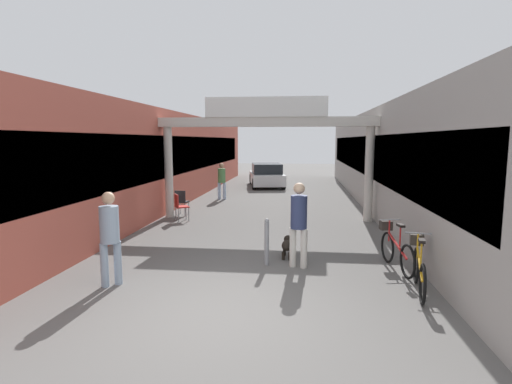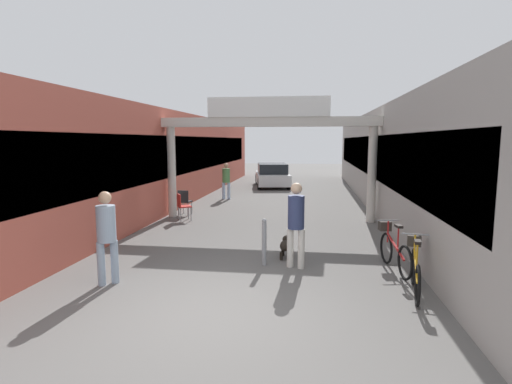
{
  "view_description": "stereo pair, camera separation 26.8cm",
  "coord_description": "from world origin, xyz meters",
  "px_view_note": "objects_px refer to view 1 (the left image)",
  "views": [
    {
      "loc": [
        1.17,
        -5.74,
        2.64
      ],
      "look_at": [
        0.0,
        4.51,
        1.3
      ],
      "focal_mm": 28.0,
      "sensor_mm": 36.0,
      "label": 1
    },
    {
      "loc": [
        1.44,
        -5.71,
        2.64
      ],
      "look_at": [
        0.0,
        4.51,
        1.3
      ],
      "focal_mm": 28.0,
      "sensor_mm": 36.0,
      "label": 2
    }
  ],
  "objects_px": {
    "bicycle_red_second": "(395,248)",
    "pedestrian_with_dog": "(299,219)",
    "bollard_post_metal": "(267,241)",
    "parked_car_white": "(267,175)",
    "pedestrian_companion": "(110,232)",
    "pedestrian_carrying_crate": "(222,179)",
    "dog_on_leash": "(287,245)",
    "bicycle_orange_nearest": "(419,266)",
    "cafe_chair_black_farther": "(181,200)",
    "cafe_chair_red_nearer": "(180,205)"
  },
  "relations": [
    {
      "from": "bicycle_red_second",
      "to": "pedestrian_with_dog",
      "type": "bearing_deg",
      "value": -175.25
    },
    {
      "from": "bollard_post_metal",
      "to": "parked_car_white",
      "type": "distance_m",
      "value": 14.58
    },
    {
      "from": "pedestrian_companion",
      "to": "bollard_post_metal",
      "type": "bearing_deg",
      "value": 29.54
    },
    {
      "from": "pedestrian_carrying_crate",
      "to": "bollard_post_metal",
      "type": "relative_size",
      "value": 1.62
    },
    {
      "from": "pedestrian_companion",
      "to": "dog_on_leash",
      "type": "relative_size",
      "value": 2.75
    },
    {
      "from": "pedestrian_with_dog",
      "to": "pedestrian_carrying_crate",
      "type": "relative_size",
      "value": 1.09
    },
    {
      "from": "bicycle_orange_nearest",
      "to": "bollard_post_metal",
      "type": "relative_size",
      "value": 1.66
    },
    {
      "from": "cafe_chair_black_farther",
      "to": "parked_car_white",
      "type": "relative_size",
      "value": 0.21
    },
    {
      "from": "bicycle_orange_nearest",
      "to": "parked_car_white",
      "type": "height_order",
      "value": "parked_car_white"
    },
    {
      "from": "cafe_chair_black_farther",
      "to": "parked_car_white",
      "type": "bearing_deg",
      "value": 76.45
    },
    {
      "from": "pedestrian_companion",
      "to": "dog_on_leash",
      "type": "height_order",
      "value": "pedestrian_companion"
    },
    {
      "from": "dog_on_leash",
      "to": "parked_car_white",
      "type": "distance_m",
      "value": 14.02
    },
    {
      "from": "pedestrian_carrying_crate",
      "to": "bicycle_orange_nearest",
      "type": "height_order",
      "value": "pedestrian_carrying_crate"
    },
    {
      "from": "pedestrian_with_dog",
      "to": "bollard_post_metal",
      "type": "height_order",
      "value": "pedestrian_with_dog"
    },
    {
      "from": "parked_car_white",
      "to": "bicycle_orange_nearest",
      "type": "bearing_deg",
      "value": -75.44
    },
    {
      "from": "pedestrian_companion",
      "to": "bicycle_orange_nearest",
      "type": "height_order",
      "value": "pedestrian_companion"
    },
    {
      "from": "pedestrian_carrying_crate",
      "to": "bicycle_orange_nearest",
      "type": "distance_m",
      "value": 11.88
    },
    {
      "from": "pedestrian_with_dog",
      "to": "dog_on_leash",
      "type": "height_order",
      "value": "pedestrian_with_dog"
    },
    {
      "from": "bicycle_orange_nearest",
      "to": "cafe_chair_red_nearer",
      "type": "bearing_deg",
      "value": 137.74
    },
    {
      "from": "pedestrian_with_dog",
      "to": "pedestrian_carrying_crate",
      "type": "bearing_deg",
      "value": 110.53
    },
    {
      "from": "cafe_chair_black_farther",
      "to": "parked_car_white",
      "type": "height_order",
      "value": "parked_car_white"
    },
    {
      "from": "bollard_post_metal",
      "to": "cafe_chair_black_farther",
      "type": "height_order",
      "value": "bollard_post_metal"
    },
    {
      "from": "bicycle_orange_nearest",
      "to": "parked_car_white",
      "type": "bearing_deg",
      "value": 104.56
    },
    {
      "from": "pedestrian_with_dog",
      "to": "cafe_chair_black_farther",
      "type": "height_order",
      "value": "pedestrian_with_dog"
    },
    {
      "from": "bicycle_orange_nearest",
      "to": "pedestrian_with_dog",
      "type": "bearing_deg",
      "value": 153.26
    },
    {
      "from": "cafe_chair_black_farther",
      "to": "pedestrian_with_dog",
      "type": "bearing_deg",
      "value": -52.37
    },
    {
      "from": "bicycle_orange_nearest",
      "to": "cafe_chair_black_farther",
      "type": "distance_m",
      "value": 9.03
    },
    {
      "from": "pedestrian_carrying_crate",
      "to": "bicycle_orange_nearest",
      "type": "bearing_deg",
      "value": -61.68
    },
    {
      "from": "parked_car_white",
      "to": "bollard_post_metal",
      "type": "bearing_deg",
      "value": -84.96
    },
    {
      "from": "dog_on_leash",
      "to": "parked_car_white",
      "type": "bearing_deg",
      "value": 96.96
    },
    {
      "from": "dog_on_leash",
      "to": "bicycle_orange_nearest",
      "type": "xyz_separation_m",
      "value": [
        2.37,
        -1.76,
        0.15
      ]
    },
    {
      "from": "dog_on_leash",
      "to": "bollard_post_metal",
      "type": "distance_m",
      "value": 0.77
    },
    {
      "from": "cafe_chair_black_farther",
      "to": "dog_on_leash",
      "type": "bearing_deg",
      "value": -50.28
    },
    {
      "from": "pedestrian_companion",
      "to": "cafe_chair_red_nearer",
      "type": "relative_size",
      "value": 1.94
    },
    {
      "from": "cafe_chair_black_farther",
      "to": "pedestrian_carrying_crate",
      "type": "bearing_deg",
      "value": 80.64
    },
    {
      "from": "pedestrian_companion",
      "to": "bollard_post_metal",
      "type": "height_order",
      "value": "pedestrian_companion"
    },
    {
      "from": "pedestrian_companion",
      "to": "cafe_chair_black_farther",
      "type": "bearing_deg",
      "value": 96.57
    },
    {
      "from": "dog_on_leash",
      "to": "bollard_post_metal",
      "type": "bearing_deg",
      "value": -124.14
    },
    {
      "from": "dog_on_leash",
      "to": "bollard_post_metal",
      "type": "height_order",
      "value": "bollard_post_metal"
    },
    {
      "from": "bicycle_red_second",
      "to": "pedestrian_carrying_crate",
      "type": "bearing_deg",
      "value": 120.82
    },
    {
      "from": "parked_car_white",
      "to": "dog_on_leash",
      "type": "bearing_deg",
      "value": -83.04
    },
    {
      "from": "pedestrian_with_dog",
      "to": "cafe_chair_black_farther",
      "type": "xyz_separation_m",
      "value": [
        -4.17,
        5.41,
        -0.49
      ]
    },
    {
      "from": "bicycle_red_second",
      "to": "bollard_post_metal",
      "type": "bearing_deg",
      "value": -178.19
    },
    {
      "from": "parked_car_white",
      "to": "bicycle_red_second",
      "type": "bearing_deg",
      "value": -74.75
    },
    {
      "from": "bollard_post_metal",
      "to": "dog_on_leash",
      "type": "bearing_deg",
      "value": 55.86
    },
    {
      "from": "bicycle_red_second",
      "to": "cafe_chair_red_nearer",
      "type": "distance_m",
      "value": 7.28
    },
    {
      "from": "pedestrian_companion",
      "to": "bicycle_red_second",
      "type": "relative_size",
      "value": 1.03
    },
    {
      "from": "bicycle_red_second",
      "to": "bollard_post_metal",
      "type": "distance_m",
      "value": 2.66
    },
    {
      "from": "bicycle_red_second",
      "to": "bollard_post_metal",
      "type": "height_order",
      "value": "bollard_post_metal"
    },
    {
      "from": "pedestrian_companion",
      "to": "pedestrian_carrying_crate",
      "type": "height_order",
      "value": "pedestrian_companion"
    }
  ]
}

